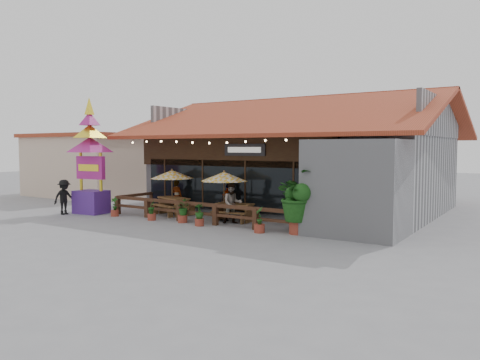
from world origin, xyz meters
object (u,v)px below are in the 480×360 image
Objects in this scene: picnic_table_left at (174,203)px; thai_sign_tower at (90,148)px; picnic_table_right at (235,209)px; umbrella_left at (172,175)px; pedestrian at (64,197)px; tropical_plant at (298,197)px; umbrella_right at (224,177)px.

thai_sign_tower is (-3.81, -1.88, 2.71)m from picnic_table_left.
picnic_table_right is (3.64, -0.05, -0.04)m from picnic_table_left.
umbrella_left is 5.43m from pedestrian.
umbrella_left is 1.31× the size of pedestrian.
picnic_table_right is at bearing -66.75° from pedestrian.
picnic_table_right is at bearing 13.81° from thai_sign_tower.
umbrella_left is 1.04× the size of picnic_table_left.
picnic_table_left is 3.64m from picnic_table_right.
tropical_plant is at bearing -9.73° from picnic_table_left.
umbrella_right reaches higher than picnic_table_right.
thai_sign_tower reaches higher than pedestrian.
umbrella_right is at bearing 165.92° from tropical_plant.
umbrella_right is (3.32, -0.25, 0.02)m from umbrella_left.
tropical_plant reaches higher than pedestrian.
umbrella_left is at bearing 175.62° from umbrella_right.
tropical_plant is (7.39, -1.27, 0.85)m from picnic_table_left.
tropical_plant is (4.20, -1.05, -0.56)m from umbrella_right.
picnic_table_left is 7.55m from tropical_plant.
picnic_table_left is 5.42m from pedestrian.
thai_sign_tower is at bearing -176.87° from tropical_plant.
picnic_table_left is 5.04m from thai_sign_tower.
thai_sign_tower is at bearing -166.19° from picnic_table_right.
thai_sign_tower reaches higher than picnic_table_right.
thai_sign_tower is (-7.00, -1.67, 1.30)m from umbrella_right.
picnic_table_right is 0.29× the size of thai_sign_tower.
umbrella_right reaches higher than pedestrian.
tropical_plant is at bearing -18.02° from picnic_table_right.
tropical_plant is (3.75, -1.22, 0.89)m from picnic_table_right.
picnic_table_right is 4.04m from tropical_plant.
picnic_table_right is 0.73× the size of tropical_plant.
umbrella_left reaches higher than picnic_table_left.
pedestrian is at bearing -172.21° from tropical_plant.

